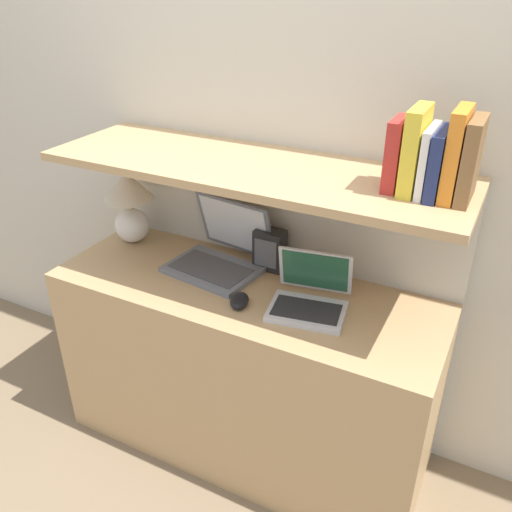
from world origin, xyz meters
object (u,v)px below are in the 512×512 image
Objects in this scene: book_white at (428,161)px; book_red at (396,154)px; computer_mouse at (239,301)px; router_box at (270,249)px; table_lamp at (129,201)px; book_brown at (471,161)px; book_navy at (439,163)px; laptop_small at (310,297)px; book_orange at (456,154)px; book_yellow at (415,150)px; laptop_large at (220,254)px.

book_white is 0.09m from book_red.
computer_mouse is 0.28m from router_box.
book_brown reaches higher than table_lamp.
book_navy is (0.55, 0.16, 0.52)m from computer_mouse.
laptop_small is at bearing -8.69° from table_lamp.
table_lamp is 0.68m from computer_mouse.
table_lamp reaches higher than laptop_small.
book_orange is 1.04× the size of book_yellow.
book_orange is (0.78, -0.04, 0.52)m from laptop_large.
table_lamp is at bearing -174.67° from router_box.
laptop_large is 0.42m from laptop_small.
computer_mouse is (0.19, -0.20, -0.04)m from laptop_large.
computer_mouse is 0.60× the size of book_navy.
book_yellow reaches higher than computer_mouse.
computer_mouse is at bearing -163.49° from book_navy.
book_navy reaches higher than router_box.
laptop_small is at bearing -166.58° from book_white.
book_brown is at bearing 0.00° from book_orange.
laptop_small is 0.60m from book_navy.
router_box is at bearing 24.82° from laptop_large.
table_lamp is 1.27m from book_orange.
book_brown is at bearing 0.00° from book_navy.
book_brown is 0.15m from book_yellow.
laptop_small is 1.53× the size of book_navy.
book_brown is 1.22× the size of book_navy.
router_box is (-0.24, 0.19, 0.04)m from laptop_small.
laptop_large is at bearing 176.96° from book_yellow.
computer_mouse is at bearing -162.55° from book_white.
laptop_small is at bearing -161.28° from book_red.
book_brown is 1.19× the size of book_white.
laptop_small is at bearing -164.69° from book_yellow.
book_orange is 1.30× the size of book_white.
table_lamp is 0.61m from router_box.
book_navy is at bearing 0.00° from book_white.
book_navy is 0.92× the size of book_red.
book_navy is (-0.08, 0.00, -0.02)m from book_brown.
table_lamp is 1.32× the size of book_brown.
book_white is 0.80× the size of book_yellow.
table_lamp is 1.47× the size of book_red.
computer_mouse is 0.49× the size of book_brown.
book_white reaches higher than table_lamp.
book_navy reaches higher than table_lamp.
computer_mouse is 0.55× the size of book_red.
laptop_small is at bearing 22.69° from computer_mouse.
book_white is (0.71, -0.04, 0.49)m from laptop_large.
book_orange is at bearing -2.61° from laptop_large.
computer_mouse is 0.77m from book_navy.
book_yellow is at bearing -0.00° from book_red.
book_white is (-0.11, 0.00, -0.02)m from book_brown.
computer_mouse is 0.47× the size of book_yellow.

